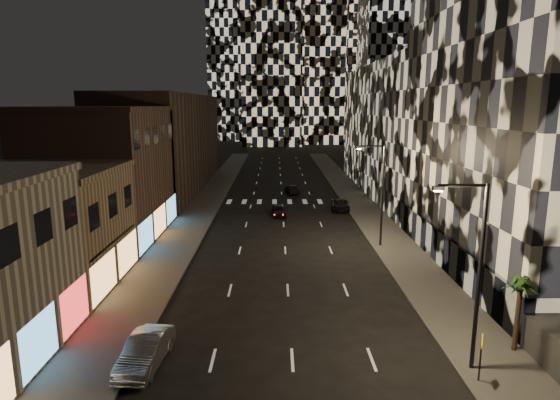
{
  "coord_description": "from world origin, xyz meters",
  "views": [
    {
      "loc": [
        -0.8,
        -10.37,
        12.57
      ],
      "look_at": [
        -0.52,
        21.74,
        6.0
      ],
      "focal_mm": 30.0,
      "sensor_mm": 36.0,
      "label": 1
    }
  ],
  "objects_px": {
    "streetlight_far": "(380,188)",
    "palm_tree": "(520,290)",
    "car_dark_midlane": "(279,210)",
    "car_silver_parked": "(145,351)",
    "car_dark_rightlane": "(340,205)",
    "streetlight_near": "(475,265)",
    "ped_sign": "(481,349)",
    "car_dark_oncoming": "(292,189)"
  },
  "relations": [
    {
      "from": "car_dark_oncoming",
      "to": "car_silver_parked",
      "type": "bearing_deg",
      "value": 72.31
    },
    {
      "from": "car_dark_midlane",
      "to": "palm_tree",
      "type": "bearing_deg",
      "value": -74.46
    },
    {
      "from": "car_dark_midlane",
      "to": "ped_sign",
      "type": "height_order",
      "value": "ped_sign"
    },
    {
      "from": "streetlight_near",
      "to": "ped_sign",
      "type": "distance_m",
      "value": 3.81
    },
    {
      "from": "car_silver_parked",
      "to": "palm_tree",
      "type": "bearing_deg",
      "value": 8.63
    },
    {
      "from": "car_dark_oncoming",
      "to": "car_dark_rightlane",
      "type": "distance_m",
      "value": 12.3
    },
    {
      "from": "car_silver_parked",
      "to": "ped_sign",
      "type": "distance_m",
      "value": 15.8
    },
    {
      "from": "car_dark_oncoming",
      "to": "ped_sign",
      "type": "relative_size",
      "value": 1.81
    },
    {
      "from": "car_silver_parked",
      "to": "car_dark_midlane",
      "type": "bearing_deg",
      "value": 83.21
    },
    {
      "from": "streetlight_near",
      "to": "streetlight_far",
      "type": "relative_size",
      "value": 1.0
    },
    {
      "from": "streetlight_near",
      "to": "car_dark_midlane",
      "type": "bearing_deg",
      "value": 105.49
    },
    {
      "from": "car_dark_rightlane",
      "to": "palm_tree",
      "type": "xyz_separation_m",
      "value": [
        4.5,
        -33.26,
        2.79
      ]
    },
    {
      "from": "car_dark_midlane",
      "to": "palm_tree",
      "type": "distance_m",
      "value": 32.7
    },
    {
      "from": "car_dark_rightlane",
      "to": "palm_tree",
      "type": "bearing_deg",
      "value": -76.92
    },
    {
      "from": "car_dark_rightlane",
      "to": "car_dark_midlane",
      "type": "bearing_deg",
      "value": -152.98
    },
    {
      "from": "car_dark_midlane",
      "to": "car_dark_rightlane",
      "type": "distance_m",
      "value": 8.07
    },
    {
      "from": "streetlight_far",
      "to": "palm_tree",
      "type": "height_order",
      "value": "streetlight_far"
    },
    {
      "from": "streetlight_near",
      "to": "car_dark_rightlane",
      "type": "relative_size",
      "value": 1.96
    },
    {
      "from": "car_dark_oncoming",
      "to": "streetlight_far",
      "type": "bearing_deg",
      "value": 97.96
    },
    {
      "from": "streetlight_far",
      "to": "car_silver_parked",
      "type": "xyz_separation_m",
      "value": [
        -15.55,
        -19.45,
        -4.6
      ]
    },
    {
      "from": "car_silver_parked",
      "to": "ped_sign",
      "type": "relative_size",
      "value": 1.97
    },
    {
      "from": "streetlight_far",
      "to": "car_dark_rightlane",
      "type": "height_order",
      "value": "streetlight_far"
    },
    {
      "from": "streetlight_near",
      "to": "streetlight_far",
      "type": "xyz_separation_m",
      "value": [
        0.0,
        20.0,
        0.0
      ]
    },
    {
      "from": "streetlight_near",
      "to": "car_dark_oncoming",
      "type": "xyz_separation_m",
      "value": [
        -6.84,
        45.93,
        -4.74
      ]
    },
    {
      "from": "car_dark_midlane",
      "to": "palm_tree",
      "type": "relative_size",
      "value": 0.94
    },
    {
      "from": "streetlight_far",
      "to": "car_dark_midlane",
      "type": "distance_m",
      "value": 15.6
    },
    {
      "from": "streetlight_near",
      "to": "car_dark_midlane",
      "type": "height_order",
      "value": "streetlight_near"
    },
    {
      "from": "car_dark_midlane",
      "to": "ped_sign",
      "type": "bearing_deg",
      "value": -80.86
    },
    {
      "from": "car_silver_parked",
      "to": "car_dark_midlane",
      "type": "height_order",
      "value": "car_silver_parked"
    },
    {
      "from": "car_silver_parked",
      "to": "car_dark_midlane",
      "type": "xyz_separation_m",
      "value": [
        6.7,
        31.39,
        -0.12
      ]
    },
    {
      "from": "car_silver_parked",
      "to": "car_dark_midlane",
      "type": "distance_m",
      "value": 32.1
    },
    {
      "from": "car_silver_parked",
      "to": "car_dark_oncoming",
      "type": "relative_size",
      "value": 1.09
    },
    {
      "from": "streetlight_near",
      "to": "streetlight_far",
      "type": "height_order",
      "value": "same"
    },
    {
      "from": "streetlight_far",
      "to": "palm_tree",
      "type": "bearing_deg",
      "value": -80.27
    },
    {
      "from": "streetlight_near",
      "to": "car_silver_parked",
      "type": "bearing_deg",
      "value": 177.97
    },
    {
      "from": "car_silver_parked",
      "to": "palm_tree",
      "type": "height_order",
      "value": "palm_tree"
    },
    {
      "from": "streetlight_near",
      "to": "car_dark_oncoming",
      "type": "bearing_deg",
      "value": 98.47
    },
    {
      "from": "ped_sign",
      "to": "palm_tree",
      "type": "relative_size",
      "value": 0.59
    },
    {
      "from": "car_silver_parked",
      "to": "car_dark_oncoming",
      "type": "height_order",
      "value": "car_silver_parked"
    },
    {
      "from": "streetlight_near",
      "to": "ped_sign",
      "type": "height_order",
      "value": "streetlight_near"
    },
    {
      "from": "car_dark_rightlane",
      "to": "ped_sign",
      "type": "xyz_separation_m",
      "value": [
        1.48,
        -36.0,
        1.07
      ]
    },
    {
      "from": "streetlight_far",
      "to": "car_silver_parked",
      "type": "relative_size",
      "value": 1.96
    }
  ]
}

